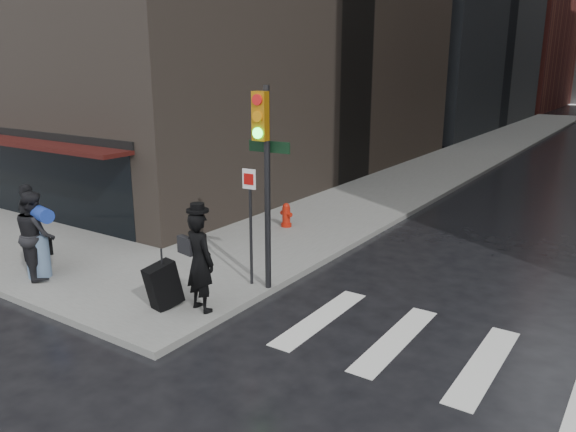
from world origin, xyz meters
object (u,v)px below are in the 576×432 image
man_overcoat (192,265)px  fire_hydrant (286,216)px  traffic_light (263,162)px  man_jeans (36,234)px  man_greycoat (30,222)px

man_overcoat → fire_hydrant: (-1.78, 5.92, -0.61)m
man_overcoat → traffic_light: size_ratio=0.51×
man_jeans → man_greycoat: bearing=-3.7°
man_greycoat → fire_hydrant: man_greycoat is taller
man_greycoat → fire_hydrant: 7.02m
man_overcoat → man_jeans: bearing=20.0°
man_overcoat → man_greycoat: 5.39m
man_jeans → fire_hydrant: size_ratio=2.78×
man_overcoat → man_greycoat: man_overcoat is taller
traffic_light → fire_hydrant: 5.45m
man_greycoat → man_overcoat: bearing=-165.4°
man_jeans → man_greycoat: man_jeans is taller
man_greycoat → traffic_light: 6.43m
man_jeans → man_greycoat: (-1.21, 0.59, -0.05)m
man_overcoat → fire_hydrant: man_overcoat is taller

